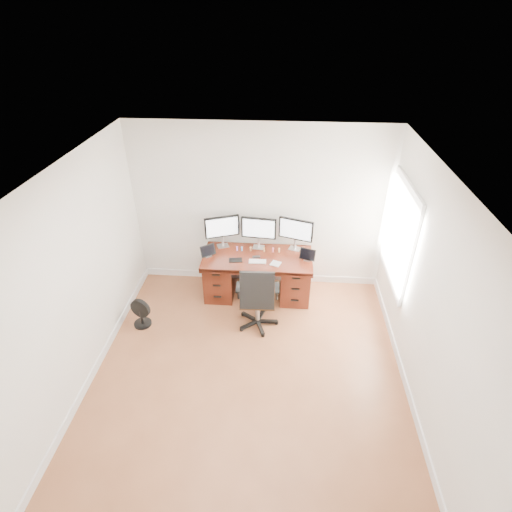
# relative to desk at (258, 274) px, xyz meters

# --- Properties ---
(ground) EXTENTS (4.50, 4.50, 0.00)m
(ground) POSITION_rel_desk_xyz_m (0.00, -1.83, -0.40)
(ground) COLOR brown
(ground) RESTS_ON ground
(back_wall) EXTENTS (4.00, 0.10, 2.70)m
(back_wall) POSITION_rel_desk_xyz_m (0.00, 0.42, 0.95)
(back_wall) COLOR white
(back_wall) RESTS_ON ground
(right_wall) EXTENTS (0.10, 4.50, 2.70)m
(right_wall) POSITION_rel_desk_xyz_m (2.00, -1.72, 0.95)
(right_wall) COLOR white
(right_wall) RESTS_ON ground
(desk) EXTENTS (1.70, 0.80, 0.75)m
(desk) POSITION_rel_desk_xyz_m (0.00, 0.00, 0.00)
(desk) COLOR #481A0E
(desk) RESTS_ON ground
(office_chair) EXTENTS (0.62, 0.59, 1.08)m
(office_chair) POSITION_rel_desk_xyz_m (0.06, -0.78, -0.05)
(office_chair) COLOR black
(office_chair) RESTS_ON ground
(floor_fan) EXTENTS (0.31, 0.26, 0.45)m
(floor_fan) POSITION_rel_desk_xyz_m (-1.66, -0.88, -0.18)
(floor_fan) COLOR black
(floor_fan) RESTS_ON ground
(monitor_left) EXTENTS (0.53, 0.22, 0.53)m
(monitor_left) POSITION_rel_desk_xyz_m (-0.58, 0.24, 0.68)
(monitor_left) COLOR silver
(monitor_left) RESTS_ON desk
(monitor_center) EXTENTS (0.55, 0.16, 0.53)m
(monitor_center) POSITION_rel_desk_xyz_m (-0.00, 0.24, 0.68)
(monitor_center) COLOR silver
(monitor_center) RESTS_ON desk
(monitor_right) EXTENTS (0.53, 0.21, 0.53)m
(monitor_right) POSITION_rel_desk_xyz_m (0.58, 0.24, 0.68)
(monitor_right) COLOR silver
(monitor_right) RESTS_ON desk
(tablet_left) EXTENTS (0.23, 0.20, 0.19)m
(tablet_left) POSITION_rel_desk_xyz_m (-0.77, -0.08, 0.43)
(tablet_left) COLOR silver
(tablet_left) RESTS_ON desk
(tablet_right) EXTENTS (0.25, 0.14, 0.19)m
(tablet_right) POSITION_rel_desk_xyz_m (0.77, -0.08, 0.43)
(tablet_right) COLOR silver
(tablet_right) RESTS_ON desk
(keyboard) EXTENTS (0.26, 0.12, 0.01)m
(keyboard) POSITION_rel_desk_xyz_m (0.01, -0.18, 0.36)
(keyboard) COLOR silver
(keyboard) RESTS_ON desk
(trackpad) EXTENTS (0.18, 0.18, 0.01)m
(trackpad) POSITION_rel_desk_xyz_m (0.29, -0.22, 0.35)
(trackpad) COLOR silver
(trackpad) RESTS_ON desk
(drawing_tablet) EXTENTS (0.22, 0.16, 0.01)m
(drawing_tablet) POSITION_rel_desk_xyz_m (-0.33, -0.17, 0.35)
(drawing_tablet) COLOR black
(drawing_tablet) RESTS_ON desk
(phone) EXTENTS (0.13, 0.08, 0.01)m
(phone) POSITION_rel_desk_xyz_m (-0.02, -0.05, 0.35)
(phone) COLOR black
(phone) RESTS_ON desk
(figurine_purple) EXTENTS (0.03, 0.03, 0.08)m
(figurine_purple) POSITION_rel_desk_xyz_m (-0.34, 0.12, 0.39)
(figurine_purple) COLOR #B872DD
(figurine_purple) RESTS_ON desk
(figurine_blue) EXTENTS (0.03, 0.03, 0.08)m
(figurine_blue) POSITION_rel_desk_xyz_m (-0.26, 0.12, 0.39)
(figurine_blue) COLOR #5293DC
(figurine_blue) RESTS_ON desk
(figurine_brown) EXTENTS (0.03, 0.03, 0.08)m
(figurine_brown) POSITION_rel_desk_xyz_m (-0.12, 0.12, 0.39)
(figurine_brown) COLOR brown
(figurine_brown) RESTS_ON desk
(figurine_orange) EXTENTS (0.03, 0.03, 0.08)m
(figurine_orange) POSITION_rel_desk_xyz_m (0.10, 0.12, 0.39)
(figurine_orange) COLOR #F1A354
(figurine_orange) RESTS_ON desk
(figurine_pink) EXTENTS (0.03, 0.03, 0.08)m
(figurine_pink) POSITION_rel_desk_xyz_m (0.24, 0.12, 0.39)
(figurine_pink) COLOR #E2688B
(figurine_pink) RESTS_ON desk
(figurine_yellow) EXTENTS (0.03, 0.03, 0.08)m
(figurine_yellow) POSITION_rel_desk_xyz_m (0.33, 0.12, 0.39)
(figurine_yellow) COLOR #E4B575
(figurine_yellow) RESTS_ON desk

